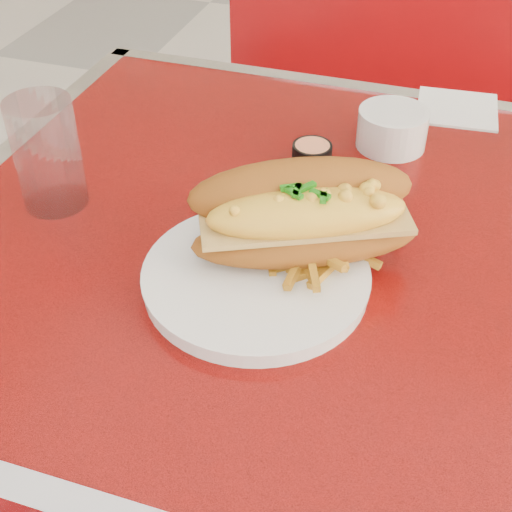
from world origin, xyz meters
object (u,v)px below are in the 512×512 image
(mac_hoagie, at_px, (304,214))
(booth_bench_far, at_px, (447,209))
(diner_table, at_px, (419,357))
(water_tumbler, at_px, (47,154))
(dinner_plate, at_px, (256,278))
(sauce_cup_left, at_px, (312,153))
(gravy_ramekin, at_px, (392,127))
(fork, at_px, (311,268))

(mac_hoagie, bearing_deg, booth_bench_far, 54.72)
(diner_table, distance_m, water_tumbler, 0.52)
(dinner_plate, relative_size, mac_hoagie, 1.06)
(sauce_cup_left, bearing_deg, diner_table, -39.27)
(water_tumbler, bearing_deg, gravy_ramekin, 35.45)
(diner_table, distance_m, booth_bench_far, 0.87)
(diner_table, xyz_separation_m, mac_hoagie, (-0.15, -0.05, 0.23))
(mac_hoagie, bearing_deg, water_tumbler, 151.70)
(dinner_plate, relative_size, sauce_cup_left, 4.62)
(booth_bench_far, bearing_deg, sauce_cup_left, -106.22)
(sauce_cup_left, height_order, water_tumbler, water_tumbler)
(dinner_plate, relative_size, water_tumbler, 2.12)
(diner_table, bearing_deg, gravy_ramekin, 112.60)
(diner_table, height_order, fork, fork)
(booth_bench_far, relative_size, dinner_plate, 4.10)
(gravy_ramekin, xyz_separation_m, sauce_cup_left, (-0.09, -0.08, -0.01))
(booth_bench_far, height_order, mac_hoagie, booth_bench_far)
(mac_hoagie, height_order, sauce_cup_left, mac_hoagie)
(fork, height_order, sauce_cup_left, sauce_cup_left)
(dinner_plate, xyz_separation_m, water_tumbler, (-0.29, 0.07, 0.06))
(booth_bench_far, bearing_deg, dinner_plate, -101.40)
(diner_table, distance_m, dinner_plate, 0.27)
(booth_bench_far, xyz_separation_m, fork, (-0.13, -0.89, 0.50))
(sauce_cup_left, distance_m, water_tumbler, 0.34)
(booth_bench_far, relative_size, fork, 8.20)
(dinner_plate, distance_m, water_tumbler, 0.30)
(gravy_ramekin, height_order, water_tumbler, water_tumbler)
(water_tumbler, bearing_deg, booth_bench_far, 60.86)
(gravy_ramekin, height_order, sauce_cup_left, gravy_ramekin)
(mac_hoagie, relative_size, sauce_cup_left, 4.34)
(mac_hoagie, relative_size, fork, 1.88)
(gravy_ramekin, xyz_separation_m, water_tumbler, (-0.37, -0.27, 0.04))
(dinner_plate, distance_m, mac_hoagie, 0.09)
(dinner_plate, xyz_separation_m, fork, (0.05, 0.02, 0.01))
(fork, bearing_deg, gravy_ramekin, -25.84)
(booth_bench_far, distance_m, water_tumbler, 1.11)
(diner_table, distance_m, gravy_ramekin, 0.32)
(mac_hoagie, height_order, fork, mac_hoagie)
(fork, xyz_separation_m, water_tumbler, (-0.34, 0.05, 0.05))
(mac_hoagie, xyz_separation_m, gravy_ramekin, (0.05, 0.28, -0.04))
(diner_table, xyz_separation_m, fork, (-0.13, -0.08, 0.18))
(booth_bench_far, distance_m, mac_hoagie, 1.03)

